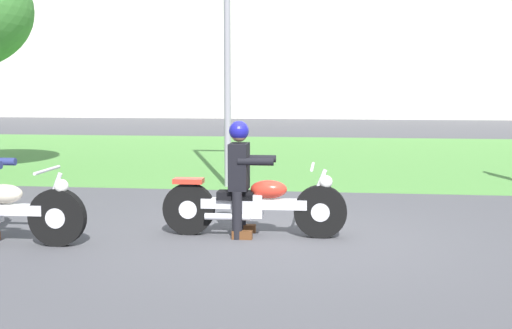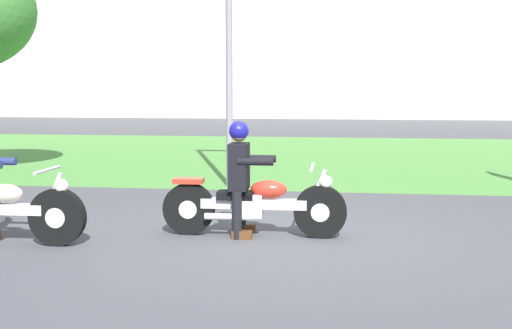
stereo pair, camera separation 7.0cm
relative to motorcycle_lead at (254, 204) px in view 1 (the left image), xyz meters
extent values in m
plane|color=#4C4C51|center=(0.27, -0.16, -0.39)|extent=(120.00, 120.00, 0.00)
cube|color=#549342|center=(0.27, 9.48, -0.38)|extent=(60.00, 12.00, 0.01)
cylinder|color=black|center=(0.79, 0.01, -0.07)|extent=(0.64, 0.13, 0.63)
cylinder|color=silver|center=(0.79, 0.01, -0.07)|extent=(0.22, 0.14, 0.22)
cylinder|color=black|center=(-0.81, -0.01, -0.07)|extent=(0.64, 0.13, 0.63)
cylinder|color=silver|center=(-0.81, -0.01, -0.07)|extent=(0.22, 0.14, 0.22)
cube|color=silver|center=(-0.01, 0.00, 0.01)|extent=(1.28, 0.16, 0.12)
cube|color=silver|center=(-0.06, 0.00, -0.01)|extent=(0.32, 0.24, 0.28)
ellipsoid|color=red|center=(0.17, 0.00, 0.19)|extent=(0.44, 0.25, 0.22)
cube|color=black|center=(-0.23, 0.00, 0.11)|extent=(0.44, 0.25, 0.10)
cube|color=red|center=(-0.81, -0.01, 0.27)|extent=(0.36, 0.21, 0.06)
cylinder|color=silver|center=(0.74, 0.01, 0.18)|extent=(0.25, 0.05, 0.53)
cylinder|color=silver|center=(0.69, 0.01, 0.47)|extent=(0.05, 0.66, 0.04)
sphere|color=white|center=(0.85, 0.01, 0.29)|extent=(0.16, 0.16, 0.16)
cylinder|color=silver|center=(-0.31, -0.14, -0.13)|extent=(0.55, 0.09, 0.08)
cylinder|color=black|center=(-0.19, 0.18, -0.11)|extent=(0.12, 0.12, 0.57)
cube|color=#593319|center=(-0.13, 0.18, -0.34)|extent=(0.24, 0.10, 0.10)
cylinder|color=black|center=(-0.18, -0.18, -0.11)|extent=(0.12, 0.12, 0.57)
cube|color=#593319|center=(-0.12, -0.18, -0.34)|extent=(0.24, 0.10, 0.10)
cube|color=black|center=(-0.19, 0.00, 0.46)|extent=(0.23, 0.38, 0.56)
cylinder|color=black|center=(0.03, 0.17, 0.54)|extent=(0.42, 0.10, 0.09)
cylinder|color=black|center=(0.04, -0.17, 0.54)|extent=(0.42, 0.10, 0.09)
sphere|color=tan|center=(-0.19, 0.00, 0.86)|extent=(0.20, 0.20, 0.20)
sphere|color=navy|center=(-0.19, 0.00, 0.89)|extent=(0.24, 0.24, 0.24)
cylinder|color=black|center=(-2.16, -0.78, -0.06)|extent=(0.66, 0.13, 0.66)
cylinder|color=silver|center=(-2.16, -0.78, -0.06)|extent=(0.23, 0.14, 0.23)
ellipsoid|color=beige|center=(-2.78, -0.79, 0.20)|extent=(0.44, 0.25, 0.22)
cylinder|color=silver|center=(-2.21, -0.78, 0.19)|extent=(0.25, 0.05, 0.53)
cylinder|color=silver|center=(-2.26, -0.78, 0.48)|extent=(0.05, 0.66, 0.04)
sphere|color=white|center=(-2.10, -0.78, 0.30)|extent=(0.16, 0.16, 0.16)
cylinder|color=gray|center=(-0.98, 3.89, 2.77)|extent=(0.12, 0.12, 6.32)
camera|label=1|loc=(1.02, -7.95, 1.44)|focal=47.32mm
camera|label=2|loc=(1.09, -7.94, 1.44)|focal=47.32mm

